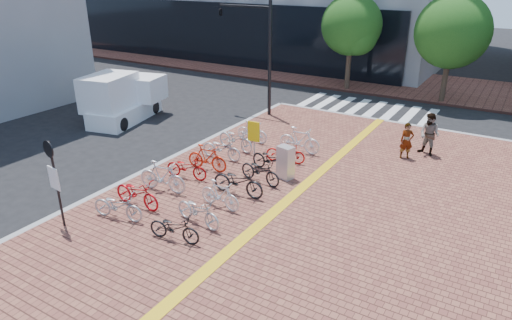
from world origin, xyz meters
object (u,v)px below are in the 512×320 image
Objects in this scene: bike_15 at (300,140)px; bike_2 at (162,177)px; bike_8 at (174,228)px; box_truck at (123,99)px; utility_box at (285,162)px; bike_12 at (260,171)px; yellow_sign at (254,136)px; bike_1 at (137,193)px; bike_0 at (118,206)px; bike_9 at (198,211)px; bike_11 at (238,181)px; bike_4 at (207,158)px; traffic_light_pole at (247,33)px; pedestrian_b at (429,134)px; bike_5 at (222,148)px; bike_13 at (271,160)px; bike_6 at (236,139)px; bike_3 at (186,167)px; notice_sign at (54,173)px; bike_10 at (220,195)px; bike_14 at (285,152)px; bike_7 at (252,132)px; pedestrian_a at (407,141)px.

bike_2 is at bearing 154.13° from bike_15.
bike_8 is 12.70m from box_truck.
bike_8 is 5.55m from utility_box.
yellow_sign is (-1.01, 1.20, 0.82)m from bike_12.
bike_1 is at bearing 173.73° from bike_2.
bike_9 is at bearing -77.23° from bike_0.
bike_9 is 2.31m from bike_11.
bike_11 is at bearing 9.25° from bike_9.
yellow_sign is (1.35, 1.32, 0.77)m from bike_4.
yellow_sign is 0.40× the size of box_truck.
bike_1 is 12.22m from traffic_light_pole.
bike_9 is at bearing -97.27° from pedestrian_b.
bike_5 is (0.06, 3.53, -0.09)m from bike_2.
yellow_sign is at bearing 91.51° from bike_13.
yellow_sign is at bearing -1.13° from bike_8.
bike_15 is at bearing -18.13° from bike_1.
bike_0 is 12.86m from pedestrian_b.
bike_6 is at bearing 31.55° from bike_11.
utility_box is (0.61, 0.83, 0.16)m from bike_12.
bike_6 is at bearing -8.19° from bike_3.
bike_6 reaches higher than bike_8.
notice_sign is (-3.47, -6.93, 1.31)m from bike_13.
bike_10 is 1.10m from bike_11.
pedestrian_b is 1.43× the size of utility_box.
box_truck reaches higher than bike_9.
pedestrian_b is 0.39× the size of box_truck.
bike_9 is 4.39m from notice_sign.
bike_6 reaches higher than bike_1.
bike_2 is at bearing 139.87° from bike_14.
bike_8 is at bearing -94.97° from pedestrian_b.
bike_7 is (0.05, 4.62, 0.04)m from bike_3.
bike_9 is 1.21m from bike_10.
traffic_light_pole is (-4.37, 6.39, 2.93)m from yellow_sign.
yellow_sign reaches higher than bike_3.
pedestrian_b is (4.78, 3.88, 0.48)m from bike_14.
bike_3 is 3.27m from bike_13.
box_truck reaches higher than utility_box.
bike_3 is 2.93m from yellow_sign.
bike_7 reaches higher than bike_8.
bike_10 is 0.97× the size of bike_14.
bike_11 is 1.27m from bike_12.
bike_3 is 0.98× the size of bike_4.
bike_15 is (0.02, 7.00, 0.09)m from bike_9.
bike_6 is 7.04m from traffic_light_pole.
bike_0 is at bearing 167.26° from bike_13.
bike_10 is at bearing -56.99° from bike_0.
bike_10 is at bearing -174.04° from bike_12.
box_truck is (-14.17, -2.14, 0.29)m from pedestrian_a.
bike_0 is 8.12m from bike_7.
traffic_light_pole reaches higher than yellow_sign.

